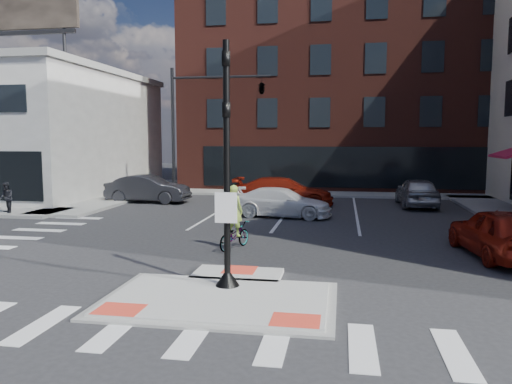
% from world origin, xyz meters
% --- Properties ---
extents(ground, '(120.00, 120.00, 0.00)m').
position_xyz_m(ground, '(0.00, 0.00, 0.00)').
color(ground, '#28282B').
rests_on(ground, ground).
extents(refuge_island, '(5.40, 4.65, 0.13)m').
position_xyz_m(refuge_island, '(0.00, -0.26, 0.05)').
color(refuge_island, gray).
rests_on(refuge_island, ground).
extents(sidewalk_nw, '(23.50, 20.50, 0.15)m').
position_xyz_m(sidewalk_nw, '(-16.76, 15.29, 0.08)').
color(sidewalk_nw, gray).
rests_on(sidewalk_nw, ground).
extents(sidewalk_n, '(26.00, 3.00, 0.15)m').
position_xyz_m(sidewalk_n, '(3.00, 22.00, 0.07)').
color(sidewalk_n, gray).
rests_on(sidewalk_n, ground).
extents(building_n, '(24.40, 18.40, 15.50)m').
position_xyz_m(building_n, '(3.00, 31.99, 7.80)').
color(building_n, '#4F1F18').
rests_on(building_n, ground).
extents(building_far_left, '(10.00, 12.00, 10.00)m').
position_xyz_m(building_far_left, '(-4.00, 52.00, 5.00)').
color(building_far_left, slate).
rests_on(building_far_left, ground).
extents(building_far_right, '(12.00, 12.00, 12.00)m').
position_xyz_m(building_far_right, '(9.00, 54.00, 6.00)').
color(building_far_right, brown).
rests_on(building_far_right, ground).
extents(signal_pole, '(0.60, 0.60, 5.98)m').
position_xyz_m(signal_pole, '(0.00, 0.40, 2.36)').
color(signal_pole, black).
rests_on(signal_pole, refuge_island).
extents(mast_arm_signal, '(6.10, 2.24, 8.00)m').
position_xyz_m(mast_arm_signal, '(-3.47, 18.00, 6.21)').
color(mast_arm_signal, black).
rests_on(mast_arm_signal, ground).
extents(red_sedan, '(2.51, 4.92, 1.60)m').
position_xyz_m(red_sedan, '(7.71, 5.22, 0.80)').
color(red_sedan, '#9C1C0E').
rests_on(red_sedan, ground).
extents(white_pickup, '(4.98, 2.47, 1.39)m').
position_xyz_m(white_pickup, '(-0.07, 12.24, 0.70)').
color(white_pickup, white).
rests_on(white_pickup, ground).
extents(bg_car_dark, '(4.95, 1.90, 1.61)m').
position_xyz_m(bg_car_dark, '(-8.50, 16.25, 0.80)').
color(bg_car_dark, '#26272C').
rests_on(bg_car_dark, ground).
extents(bg_car_silver, '(2.03, 4.82, 1.63)m').
position_xyz_m(bg_car_silver, '(6.87, 17.09, 0.81)').
color(bg_car_silver, '#A4A5AB').
rests_on(bg_car_silver, ground).
extents(bg_car_red, '(5.58, 2.37, 1.60)m').
position_xyz_m(bg_car_red, '(-0.43, 16.02, 0.80)').
color(bg_car_red, maroon).
rests_on(bg_car_red, ground).
extents(cyclist, '(1.18, 1.85, 2.21)m').
position_xyz_m(cyclist, '(-0.84, 5.01, 0.74)').
color(cyclist, '#3F3F44').
rests_on(cyclist, ground).
extents(pedestrian_a, '(0.93, 0.90, 1.51)m').
position_xyz_m(pedestrian_a, '(-13.32, 10.19, 0.90)').
color(pedestrian_a, black).
rests_on(pedestrian_a, sidewalk_nw).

